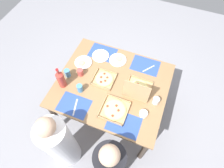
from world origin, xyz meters
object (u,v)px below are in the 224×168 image
object	(u,v)px
plate_far_left	(101,56)
plate_near_left	(83,62)
plate_middle	(118,60)
pizza_box_corner_right	(104,79)
cup_spare	(80,72)
diner_left_seat	(110,165)
pizza_box_edge_far	(138,89)
soda_bottle	(61,79)
cup_clear_left	(67,73)
cup_dark	(156,101)
diner_right_seat	(61,143)
pizza_box_center	(115,110)
condiment_bowl	(143,114)
cup_red	(80,88)

from	to	relation	value
plate_far_left	plate_near_left	world-z (taller)	plate_near_left
plate_middle	pizza_box_corner_right	bearing A→B (deg)	81.15
pizza_box_corner_right	plate_far_left	size ratio (longest dim) A/B	1.13
pizza_box_corner_right	cup_spare	world-z (taller)	cup_spare
diner_left_seat	pizza_box_edge_far	bearing A→B (deg)	-91.21
soda_bottle	cup_clear_left	distance (m)	0.17
cup_spare	cup_dark	bearing A→B (deg)	177.64
plate_middle	cup_clear_left	bearing A→B (deg)	42.37
plate_middle	soda_bottle	bearing A→B (deg)	50.85
cup_spare	diner_right_seat	bearing A→B (deg)	98.12
plate_far_left	diner_left_seat	bearing A→B (deg)	117.06
pizza_box_center	condiment_bowl	size ratio (longest dim) A/B	3.18
pizza_box_edge_far	soda_bottle	bearing A→B (deg)	15.54
soda_bottle	condiment_bowl	distance (m)	1.03
plate_middle	diner_right_seat	world-z (taller)	diner_right_seat
pizza_box_center	diner_left_seat	xyz separation A→B (m)	(-0.15, 0.52, -0.26)
pizza_box_edge_far	diner_right_seat	bearing A→B (deg)	53.67
cup_red	cup_dark	bearing A→B (deg)	-168.93
pizza_box_center	diner_right_seat	distance (m)	0.73
plate_far_left	diner_left_seat	distance (m)	1.36
diner_right_seat	cup_dark	bearing A→B (deg)	-137.67
plate_middle	cup_spare	world-z (taller)	cup_spare
cup_dark	diner_right_seat	distance (m)	1.19
pizza_box_edge_far	diner_left_seat	xyz separation A→B (m)	(0.02, 0.85, -0.30)
diner_right_seat	soda_bottle	bearing A→B (deg)	-67.68
cup_spare	diner_left_seat	world-z (taller)	diner_left_seat
pizza_box_corner_right	plate_near_left	size ratio (longest dim) A/B	1.15
cup_spare	soda_bottle	bearing A→B (deg)	59.04
cup_spare	cup_dark	xyz separation A→B (m)	(-0.98, 0.04, -0.01)
plate_near_left	cup_red	world-z (taller)	cup_red
pizza_box_edge_far	cup_red	world-z (taller)	pizza_box_edge_far
plate_far_left	cup_dark	xyz separation A→B (m)	(-0.86, 0.40, 0.03)
pizza_box_corner_right	condiment_bowl	bearing A→B (deg)	155.11
pizza_box_corner_right	cup_dark	bearing A→B (deg)	173.72
pizza_box_corner_right	plate_middle	world-z (taller)	pizza_box_corner_right
diner_left_seat	condiment_bowl	bearing A→B (deg)	-105.89
diner_left_seat	diner_right_seat	world-z (taller)	diner_right_seat
pizza_box_center	soda_bottle	size ratio (longest dim) A/B	0.92
plate_far_left	plate_near_left	bearing A→B (deg)	47.80
pizza_box_edge_far	diner_left_seat	bearing A→B (deg)	88.79
plate_middle	cup_dark	xyz separation A→B (m)	(-0.62, 0.42, 0.03)
plate_far_left	soda_bottle	world-z (taller)	soda_bottle
cup_clear_left	diner_left_seat	bearing A→B (deg)	139.00
pizza_box_edge_far	plate_middle	xyz separation A→B (m)	(0.38, -0.36, -0.04)
pizza_box_corner_right	cup_dark	world-z (taller)	cup_dark
cup_dark	condiment_bowl	bearing A→B (deg)	66.02
cup_clear_left	cup_dark	bearing A→B (deg)	-178.35
cup_dark	diner_left_seat	world-z (taller)	diner_left_seat
cup_red	condiment_bowl	bearing A→B (deg)	178.11
plate_middle	diner_left_seat	xyz separation A→B (m)	(-0.37, 1.21, -0.26)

